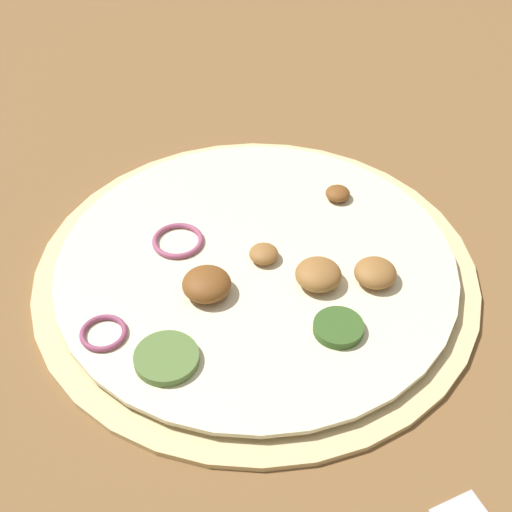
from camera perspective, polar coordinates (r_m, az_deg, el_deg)
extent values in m
plane|color=brown|center=(0.59, 0.00, -1.42)|extent=(3.00, 3.00, 0.00)
cylinder|color=beige|center=(0.58, 0.00, -1.07)|extent=(0.36, 0.36, 0.01)
cylinder|color=#EFE5C1|center=(0.58, 0.00, -0.58)|extent=(0.32, 0.32, 0.00)
ellipsoid|color=brown|center=(0.55, -3.97, -2.25)|extent=(0.04, 0.04, 0.02)
ellipsoid|color=brown|center=(0.64, 6.56, 5.00)|extent=(0.02, 0.02, 0.01)
cylinder|color=#567538|center=(0.51, -7.17, -8.10)|extent=(0.05, 0.05, 0.01)
cylinder|color=#385B23|center=(0.53, 6.61, -5.71)|extent=(0.04, 0.04, 0.01)
torus|color=#A34C70|center=(0.59, -6.27, 1.23)|extent=(0.04, 0.04, 0.00)
torus|color=#934266|center=(0.53, -12.10, -6.03)|extent=(0.04, 0.04, 0.00)
ellipsoid|color=#996633|center=(0.55, 5.01, -1.47)|extent=(0.04, 0.04, 0.02)
ellipsoid|color=#996633|center=(0.56, 9.52, -1.32)|extent=(0.03, 0.03, 0.02)
ellipsoid|color=#996633|center=(0.58, 0.46, 0.44)|extent=(0.02, 0.02, 0.01)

